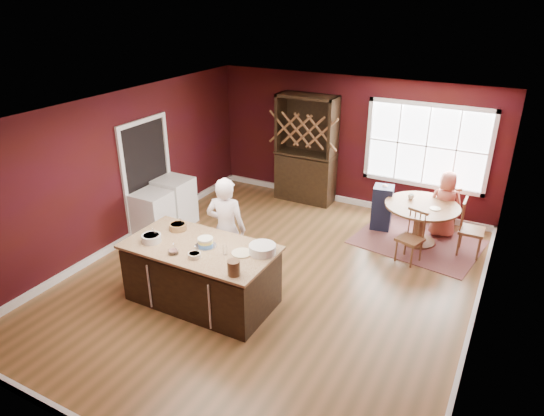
{
  "coord_description": "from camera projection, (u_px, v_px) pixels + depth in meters",
  "views": [
    {
      "loc": [
        3.09,
        -5.8,
        4.24
      ],
      "look_at": [
        -0.22,
        0.42,
        1.05
      ],
      "focal_mm": 32.0,
      "sensor_mm": 36.0,
      "label": 1
    }
  ],
  "objects": [
    {
      "name": "layer_cake",
      "position": [
        206.0,
        242.0,
        6.83
      ],
      "size": [
        0.31,
        0.31,
        0.13
      ],
      "primitive_type": null,
      "color": "#E8EACB",
      "rests_on": "kitchen_island"
    },
    {
      "name": "chair_south",
      "position": [
        410.0,
        237.0,
        8.09
      ],
      "size": [
        0.48,
        0.47,
        0.92
      ],
      "primitive_type": null,
      "rotation": [
        0.0,
        0.0,
        -0.3
      ],
      "color": "brown",
      "rests_on": "ground"
    },
    {
      "name": "rug",
      "position": [
        417.0,
        242.0,
        8.89
      ],
      "size": [
        2.35,
        1.95,
        0.01
      ],
      "primitive_type": "cube",
      "rotation": [
        0.0,
        0.0,
        -0.15
      ],
      "color": "brown",
      "rests_on": "ground"
    },
    {
      "name": "window",
      "position": [
        426.0,
        146.0,
        9.26
      ],
      "size": [
        2.36,
        0.1,
        1.66
      ],
      "primitive_type": null,
      "color": "white",
      "rests_on": "room_shell"
    },
    {
      "name": "bowl_blue",
      "position": [
        151.0,
        238.0,
        6.96
      ],
      "size": [
        0.28,
        0.28,
        0.11
      ],
      "primitive_type": "cylinder",
      "color": "white",
      "rests_on": "kitchen_island"
    },
    {
      "name": "chair_north",
      "position": [
        445.0,
        208.0,
        9.17
      ],
      "size": [
        0.53,
        0.53,
        0.92
      ],
      "primitive_type": null,
      "rotation": [
        0.0,
        0.0,
        3.76
      ],
      "color": "brown",
      "rests_on": "ground"
    },
    {
      "name": "drinking_glass",
      "position": [
        225.0,
        250.0,
        6.62
      ],
      "size": [
        0.07,
        0.07,
        0.14
      ],
      "primitive_type": "cylinder",
      "color": "silver",
      "rests_on": "kitchen_island"
    },
    {
      "name": "kitchen_island",
      "position": [
        202.0,
        275.0,
        7.06
      ],
      "size": [
        2.17,
        1.14,
        0.92
      ],
      "color": "black",
      "rests_on": "ground"
    },
    {
      "name": "white_tub",
      "position": [
        262.0,
        249.0,
        6.65
      ],
      "size": [
        0.37,
        0.37,
        0.13
      ],
      "primitive_type": "cylinder",
      "color": "silver",
      "rests_on": "kitchen_island"
    },
    {
      "name": "washer",
      "position": [
        153.0,
        215.0,
        8.91
      ],
      "size": [
        0.61,
        0.59,
        0.88
      ],
      "primitive_type": "cube",
      "color": "silver",
      "rests_on": "ground"
    },
    {
      "name": "table_cup",
      "position": [
        411.0,
        197.0,
        8.81
      ],
      "size": [
        0.14,
        0.14,
        0.09
      ],
      "primitive_type": "imported",
      "rotation": [
        0.0,
        0.0,
        0.3
      ],
      "color": "silver",
      "rests_on": "dining_table"
    },
    {
      "name": "baker",
      "position": [
        226.0,
        229.0,
        7.49
      ],
      "size": [
        0.7,
        0.55,
        1.7
      ],
      "primitive_type": "imported",
      "rotation": [
        0.0,
        0.0,
        3.39
      ],
      "color": "white",
      "rests_on": "ground"
    },
    {
      "name": "chair_east",
      "position": [
        472.0,
        228.0,
        8.29
      ],
      "size": [
        0.41,
        0.43,
        1.01
      ],
      "primitive_type": null,
      "rotation": [
        0.0,
        0.0,
        1.58
      ],
      "color": "brown",
      "rests_on": "ground"
    },
    {
      "name": "room_shell",
      "position": [
        272.0,
        203.0,
        7.18
      ],
      "size": [
        7.0,
        7.0,
        7.0
      ],
      "color": "brown",
      "rests_on": "ground"
    },
    {
      "name": "high_chair",
      "position": [
        382.0,
        207.0,
        9.24
      ],
      "size": [
        0.42,
        0.42,
        0.9
      ],
      "primitive_type": null,
      "rotation": [
        0.0,
        0.0,
        0.16
      ],
      "color": "#131733",
      "rests_on": "ground"
    },
    {
      "name": "bowl_pink",
      "position": [
        173.0,
        252.0,
        6.65
      ],
      "size": [
        0.15,
        0.15,
        0.06
      ],
      "primitive_type": "cylinder",
      "color": "white",
      "rests_on": "kitchen_island"
    },
    {
      "name": "dryer",
      "position": [
        175.0,
        202.0,
        9.42
      ],
      "size": [
        0.64,
        0.62,
        0.93
      ],
      "primitive_type": "cube",
      "color": "silver",
      "rests_on": "ground"
    },
    {
      "name": "toy_figurine",
      "position": [
        232.0,
        264.0,
        6.34
      ],
      "size": [
        0.04,
        0.04,
        0.07
      ],
      "primitive_type": null,
      "color": "yellow",
      "rests_on": "kitchen_island"
    },
    {
      "name": "dinner_plate",
      "position": [
        242.0,
        253.0,
        6.66
      ],
      "size": [
        0.28,
        0.28,
        0.02
      ],
      "primitive_type": "cylinder",
      "color": "#F5E6A5",
      "rests_on": "kitchen_island"
    },
    {
      "name": "dining_table",
      "position": [
        421.0,
        216.0,
        8.67
      ],
      "size": [
        1.31,
        1.31,
        0.75
      ],
      "color": "brown",
      "rests_on": "ground"
    },
    {
      "name": "hutch",
      "position": [
        306.0,
        149.0,
        10.24
      ],
      "size": [
        1.25,
        0.52,
        2.29
      ],
      "primitive_type": "cube",
      "color": "black",
      "rests_on": "ground"
    },
    {
      "name": "stoneware_crock",
      "position": [
        234.0,
        268.0,
        6.14
      ],
      "size": [
        0.17,
        0.17,
        0.2
      ],
      "primitive_type": "cylinder",
      "color": "brown",
      "rests_on": "kitchen_island"
    },
    {
      "name": "table_plate",
      "position": [
        435.0,
        209.0,
        8.42
      ],
      "size": [
        0.19,
        0.19,
        0.01
      ],
      "primitive_type": "cylinder",
      "color": "beige",
      "rests_on": "dining_table"
    },
    {
      "name": "doorway",
      "position": [
        148.0,
        177.0,
        9.07
      ],
      "size": [
        0.08,
        1.26,
        2.13
      ],
      "primitive_type": null,
      "color": "white",
      "rests_on": "room_shell"
    },
    {
      "name": "bowl_olive",
      "position": [
        194.0,
        255.0,
        6.55
      ],
      "size": [
        0.18,
        0.18,
        0.07
      ],
      "primitive_type": "cylinder",
      "color": "silver",
      "rests_on": "kitchen_island"
    },
    {
      "name": "seated_woman",
      "position": [
        445.0,
        204.0,
        8.91
      ],
      "size": [
        0.7,
        0.55,
        1.26
      ],
      "primitive_type": "imported",
      "rotation": [
        0.0,
        0.0,
        3.4
      ],
      "color": "#C46752",
      "rests_on": "ground"
    },
    {
      "name": "bowl_yellow",
      "position": [
        178.0,
        227.0,
        7.31
      ],
      "size": [
        0.26,
        0.26,
        0.1
      ],
      "primitive_type": "cylinder",
      "color": "#9F6735",
      "rests_on": "kitchen_island"
    },
    {
      "name": "toddler",
      "position": [
        387.0,
        188.0,
        9.16
      ],
      "size": [
        0.18,
        0.14,
        0.26
      ],
      "primitive_type": null,
      "color": "#8CA5BF",
      "rests_on": "high_chair"
    }
  ]
}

